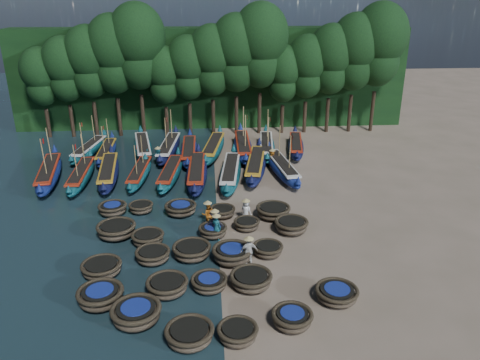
{
  "coord_description": "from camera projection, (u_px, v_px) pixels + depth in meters",
  "views": [
    {
      "loc": [
        -0.39,
        -25.47,
        13.36
      ],
      "look_at": [
        1.67,
        4.23,
        1.3
      ],
      "focal_mm": 35.0,
      "sensor_mm": 36.0,
      "label": 1
    }
  ],
  "objects": [
    {
      "name": "long_boat_1",
      "position": [
        81.0,
        175.0,
        35.06
      ],
      "size": [
        1.69,
        8.01,
        3.41
      ],
      "rotation": [
        0.0,
        0.0,
        0.04
      ],
      "color": "#0E4354",
      "rests_on": "ground"
    },
    {
      "name": "coracle_7",
      "position": [
        209.0,
        282.0,
        22.43
      ],
      "size": [
        1.98,
        1.98,
        0.65
      ],
      "rotation": [
        0.0,
        0.0,
        -0.23
      ],
      "color": "brown",
      "rests_on": "ground"
    },
    {
      "name": "fisherman_3",
      "position": [
        215.0,
        222.0,
        27.19
      ],
      "size": [
        1.12,
        0.72,
        1.84
      ],
      "rotation": [
        0.0,
        0.0,
        3.03
      ],
      "color": "black",
      "rests_on": "ground"
    },
    {
      "name": "coracle_13",
      "position": [
        232.0,
        254.0,
        24.66
      ],
      "size": [
        2.24,
        2.24,
        0.85
      ],
      "rotation": [
        0.0,
        0.0,
        -0.15
      ],
      "color": "brown",
      "rests_on": "ground"
    },
    {
      "name": "coracle_22",
      "position": [
        181.0,
        208.0,
        29.97
      ],
      "size": [
        2.47,
        2.47,
        0.73
      ],
      "rotation": [
        0.0,
        0.0,
        0.36
      ],
      "color": "brown",
      "rests_on": "ground"
    },
    {
      "name": "long_boat_8",
      "position": [
        282.0,
        167.0,
        36.48
      ],
      "size": [
        2.55,
        8.5,
        3.64
      ],
      "rotation": [
        0.0,
        0.0,
        0.13
      ],
      "color": "navy",
      "rests_on": "ground"
    },
    {
      "name": "fisherman_4",
      "position": [
        249.0,
        250.0,
        24.26
      ],
      "size": [
        1.0,
        0.55,
        1.81
      ],
      "rotation": [
        0.0,
        0.0,
        3.32
      ],
      "color": "silver",
      "rests_on": "ground"
    },
    {
      "name": "tree_6",
      "position": [
        188.0,
        67.0,
        44.45
      ],
      "size": [
        4.09,
        4.09,
        9.65
      ],
      "color": "black",
      "rests_on": "ground"
    },
    {
      "name": "coracle_21",
      "position": [
        141.0,
        207.0,
        30.23
      ],
      "size": [
        1.6,
        1.6,
        0.64
      ],
      "rotation": [
        0.0,
        0.0,
        -0.04
      ],
      "color": "brown",
      "rests_on": "ground"
    },
    {
      "name": "long_boat_14",
      "position": [
        213.0,
        148.0,
        41.0
      ],
      "size": [
        2.94,
        8.7,
        1.55
      ],
      "rotation": [
        0.0,
        0.0,
        -0.17
      ],
      "color": "#0E4354",
      "rests_on": "ground"
    },
    {
      "name": "coracle_6",
      "position": [
        167.0,
        286.0,
        22.09
      ],
      "size": [
        2.14,
        2.14,
        0.74
      ],
      "rotation": [
        0.0,
        0.0,
        -0.16
      ],
      "color": "brown",
      "rests_on": "ground"
    },
    {
      "name": "fisherman_2",
      "position": [
        208.0,
        214.0,
        28.26
      ],
      "size": [
        0.87,
        0.73,
        1.82
      ],
      "rotation": [
        0.0,
        0.0,
        3.29
      ],
      "color": "#B05D17",
      "rests_on": "ground"
    },
    {
      "name": "fisherman_5",
      "position": [
        158.0,
        156.0,
        38.27
      ],
      "size": [
        1.47,
        0.66,
        1.73
      ],
      "rotation": [
        0.0,
        0.0,
        2.99
      ],
      "color": "#175663",
      "rests_on": "ground"
    },
    {
      "name": "coracle_11",
      "position": [
        153.0,
        255.0,
        24.69
      ],
      "size": [
        2.14,
        2.14,
        0.71
      ],
      "rotation": [
        0.0,
        0.0,
        -0.29
      ],
      "color": "brown",
      "rests_on": "ground"
    },
    {
      "name": "fisherman_6",
      "position": [
        272.0,
        158.0,
        37.85
      ],
      "size": [
        0.52,
        0.75,
        1.7
      ],
      "rotation": [
        0.0,
        0.0,
        4.75
      ],
      "color": "#B05D17",
      "rests_on": "ground"
    },
    {
      "name": "coracle_4",
      "position": [
        292.0,
        318.0,
        19.9
      ],
      "size": [
        1.84,
        1.84,
        0.73
      ],
      "rotation": [
        0.0,
        0.0,
        -0.12
      ],
      "color": "brown",
      "rests_on": "ground"
    },
    {
      "name": "coracle_18",
      "position": [
        247.0,
        224.0,
        28.08
      ],
      "size": [
        1.68,
        1.68,
        0.63
      ],
      "rotation": [
        0.0,
        0.0,
        -0.18
      ],
      "color": "brown",
      "rests_on": "ground"
    },
    {
      "name": "tree_12",
      "position": [
        331.0,
        58.0,
        45.08
      ],
      "size": [
        4.51,
        4.51,
        10.63
      ],
      "color": "black",
      "rests_on": "ground"
    },
    {
      "name": "fisherman_1",
      "position": [
        217.0,
        226.0,
        26.69
      ],
      "size": [
        0.69,
        0.66,
        1.8
      ],
      "rotation": [
        0.0,
        0.0,
        2.47
      ],
      "color": "#175663",
      "rests_on": "ground"
    },
    {
      "name": "coracle_10",
      "position": [
        102.0,
        268.0,
        23.58
      ],
      "size": [
        2.27,
        2.27,
        0.69
      ],
      "rotation": [
        0.0,
        0.0,
        -0.21
      ],
      "color": "brown",
      "rests_on": "ground"
    },
    {
      "name": "tree_10",
      "position": [
        284.0,
        73.0,
        45.29
      ],
      "size": [
        3.68,
        3.68,
        8.68
      ],
      "color": "black",
      "rests_on": "ground"
    },
    {
      "name": "long_boat_15",
      "position": [
        243.0,
        146.0,
        41.3
      ],
      "size": [
        1.78,
        9.15,
        3.89
      ],
      "rotation": [
        0.0,
        0.0,
        -0.02
      ],
      "color": "navy",
      "rests_on": "ground"
    },
    {
      "name": "tree_5",
      "position": [
        164.0,
        74.0,
        44.55
      ],
      "size": [
        3.68,
        3.68,
        8.68
      ],
      "color": "black",
      "rests_on": "ground"
    },
    {
      "name": "coracle_5",
      "position": [
        101.0,
        296.0,
        21.28
      ],
      "size": [
        2.56,
        2.56,
        0.81
      ],
      "rotation": [
        0.0,
        0.0,
        -0.37
      ],
      "color": "brown",
      "rests_on": "ground"
    },
    {
      "name": "long_boat_9",
      "position": [
        89.0,
        149.0,
        40.88
      ],
      "size": [
        2.55,
        7.64,
        3.29
      ],
      "rotation": [
        0.0,
        0.0,
        -0.16
      ],
      "color": "#0E4354",
      "rests_on": "ground"
    },
    {
      "name": "tree_4",
      "position": [
        137.0,
        45.0,
        43.39
      ],
      "size": [
        5.34,
        5.34,
        12.58
      ],
      "color": "black",
      "rests_on": "ground"
    },
    {
      "name": "fisherman_0",
      "position": [
        246.0,
        210.0,
        28.79
      ],
      "size": [
        0.88,
        0.82,
        1.71
      ],
      "rotation": [
        0.0,
        0.0,
        2.53
      ],
      "color": "silver",
      "rests_on": "ground"
    },
    {
      "name": "coracle_3",
      "position": [
        238.0,
        333.0,
        19.1
      ],
      "size": [
        1.72,
        1.72,
        0.69
      ],
      "rotation": [
        0.0,
        0.0,
        0.1
      ],
      "color": "brown",
      "rests_on": "ground"
    },
    {
      "name": "tree_11",
      "position": [
        307.0,
        66.0,
        45.19
      ],
      "size": [
        4.09,
        4.09,
        9.65
      ],
      "color": "black",
      "rests_on": "ground"
    },
    {
      "name": "tree_13",
      "position": [
        355.0,
        51.0,
        44.97
      ],
      "size": [
        4.92,
        4.92,
        11.6
      ],
      "color": "black",
      "rests_on": "ground"
    },
    {
      "name": "tree_7",
      "position": [
        212.0,
        60.0,
        44.34
      ],
      "size": [
        4.51,
        4.51,
        10.63
      ],
      "color": "black",
      "rests_on": "ground"
    },
    {
      "name": "long_boat_16",
      "position": [
        266.0,
        146.0,
        41.43
      ],
      "size": [
        2.36,
        8.51,
        3.63
      ],
      "rotation": [
        0.0,
        0.0,
        -0.11
      ],
      "color": "#0E4354",
      "rests_on": "ground"
    },
    {
      "name": "coracle_16",
      "position": [
        148.0,
        238.0,
        26.4
      ],
      "size": [
        2.19,
        2.19,
        0.72
      ],
      "rotation": [
        0.0,
        0.0,
        -0.34
      ],
      "color": "brown",
      "rests_on": "ground"
    },
    {
      "name": "tree_2",
      "position": [
        89.0,
        61.0,
        43.61
      ],
      "size": [
        4.51,
        4.51,
        10.63
      ],
      "color": "black",
      "rests_on": "ground"
    },
    {
      "name": "tree_8",
      "position": [
        236.0,
        52.0,
        44.24
      ],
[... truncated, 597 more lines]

